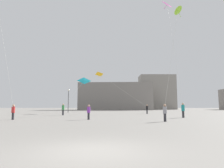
% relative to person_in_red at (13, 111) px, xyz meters
% --- Properties ---
extents(ground_plane, '(300.00, 300.00, 0.00)m').
position_rel_person_in_red_xyz_m(ground_plane, '(10.53, -14.51, -0.88)').
color(ground_plane, gray).
extents(person_in_red, '(0.35, 0.35, 1.61)m').
position_rel_person_in_red_xyz_m(person_in_red, '(0.00, 0.00, 0.00)').
color(person_in_red, '#2D2D33').
rests_on(person_in_red, ground_plane).
extents(person_in_purple, '(0.35, 0.35, 1.60)m').
position_rel_person_in_red_xyz_m(person_in_purple, '(8.04, 0.49, -0.01)').
color(person_in_purple, '#2D2D33').
rests_on(person_in_purple, ground_plane).
extents(person_in_green, '(0.40, 0.40, 1.84)m').
position_rel_person_in_red_xyz_m(person_in_green, '(2.33, 10.62, 0.12)').
color(person_in_green, '#2D2D33').
rests_on(person_in_green, ground_plane).
extents(person_in_black, '(0.38, 0.38, 1.74)m').
position_rel_person_in_red_xyz_m(person_in_black, '(16.47, 17.24, 0.07)').
color(person_in_black, '#2D2D33').
rests_on(person_in_black, ground_plane).
extents(person_in_grey, '(0.36, 0.36, 1.64)m').
position_rel_person_in_red_xyz_m(person_in_grey, '(15.62, -1.97, 0.01)').
color(person_in_grey, '#2D2D33').
rests_on(person_in_grey, ground_plane).
extents(person_in_teal, '(0.40, 0.40, 1.85)m').
position_rel_person_in_red_xyz_m(person_in_teal, '(19.30, 4.53, 0.13)').
color(person_in_teal, '#2D2D33').
rests_on(person_in_teal, ground_plane).
extents(kite_cyan_delta, '(4.41, 1.79, 4.50)m').
position_rel_person_in_red_xyz_m(kite_cyan_delta, '(5.84, 9.44, 4.44)').
color(kite_cyan_delta, '#1EB2C6').
extents(kite_amber_delta, '(10.52, 5.40, 7.42)m').
position_rel_person_in_red_xyz_m(kite_amber_delta, '(7.02, 21.76, 7.37)').
color(kite_amber_delta, yellow).
extents(kite_magenta_delta, '(2.15, 2.23, 14.80)m').
position_rel_person_in_red_xyz_m(kite_magenta_delta, '(18.10, 5.83, 14.55)').
color(kite_magenta_delta, '#D12899').
extents(kite_lime_diamond, '(2.96, 3.16, 11.24)m').
position_rel_person_in_red_xyz_m(kite_lime_diamond, '(17.88, 0.48, 11.12)').
color(kite_lime_diamond, '#8CD12D').
extents(building_left_hall, '(27.53, 9.18, 10.17)m').
position_rel_person_in_red_xyz_m(building_left_hall, '(9.53, 55.90, 4.20)').
color(building_left_hall, gray).
rests_on(building_left_hall, ground_plane).
extents(building_centre_hall, '(15.51, 10.09, 14.93)m').
position_rel_person_in_red_xyz_m(building_centre_hall, '(27.53, 68.52, 6.58)').
color(building_centre_hall, gray).
rests_on(building_centre_hall, ground_plane).
extents(lamppost_east, '(0.36, 0.36, 5.18)m').
position_rel_person_in_red_xyz_m(lamppost_east, '(-0.19, 23.31, 2.57)').
color(lamppost_east, '#2D2D30').
rests_on(lamppost_east, ground_plane).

